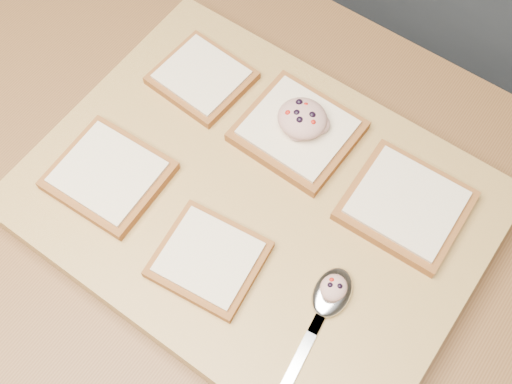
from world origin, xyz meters
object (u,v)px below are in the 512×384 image
(cutting_board, at_px, (256,204))
(bread_far_center, at_px, (298,131))
(tuna_salad_dollop, at_px, (302,118))
(spoon, at_px, (326,304))

(cutting_board, relative_size, bread_far_center, 3.83)
(bread_far_center, xyz_separation_m, tuna_salad_dollop, (0.00, 0.00, 0.02))
(cutting_board, bearing_deg, spoon, -24.62)
(bread_far_center, height_order, spoon, bread_far_center)
(bread_far_center, relative_size, tuna_salad_dollop, 2.24)
(cutting_board, distance_m, bread_far_center, 0.10)
(cutting_board, xyz_separation_m, tuna_salad_dollop, (-0.01, 0.10, 0.05))
(bread_far_center, bearing_deg, spoon, -48.08)
(cutting_board, xyz_separation_m, spoon, (0.14, -0.06, 0.03))
(cutting_board, xyz_separation_m, bread_far_center, (-0.01, 0.10, 0.03))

